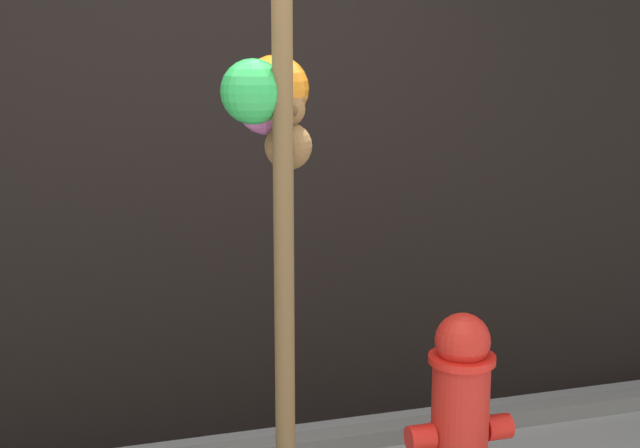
% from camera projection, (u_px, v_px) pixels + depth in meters
% --- Properties ---
extents(building_wall, '(10.00, 0.20, 3.29)m').
position_uv_depth(building_wall, '(194.00, 91.00, 4.35)').
color(building_wall, black).
rests_on(building_wall, ground_plane).
extents(memorial_post, '(0.58, 0.37, 3.01)m').
position_uv_depth(memorial_post, '(275.00, 51.00, 3.22)').
color(memorial_post, brown).
rests_on(memorial_post, ground_plane).
extents(fire_hydrant, '(0.44, 0.27, 0.85)m').
position_uv_depth(fire_hydrant, '(460.00, 415.00, 3.80)').
color(fire_hydrant, red).
rests_on(fire_hydrant, ground_plane).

